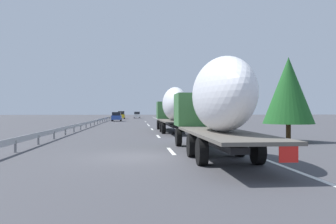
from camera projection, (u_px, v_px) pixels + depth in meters
name	position (u px, v px, depth m)	size (l,w,h in m)	color
ground_plane	(136.00, 124.00, 55.48)	(260.00, 260.00, 0.00)	#424247
lane_stripe_0	(171.00, 151.00, 17.81)	(3.20, 0.20, 0.01)	white
lane_stripe_1	(158.00, 136.00, 28.12)	(3.20, 0.20, 0.01)	white
lane_stripe_2	(152.00, 129.00, 39.00)	(3.20, 0.20, 0.01)	white
lane_stripe_3	(149.00, 126.00, 48.40)	(3.20, 0.20, 0.01)	white
lane_stripe_4	(148.00, 124.00, 53.35)	(3.20, 0.20, 0.01)	white
lane_stripe_5	(146.00, 122.00, 65.73)	(3.20, 0.20, 0.01)	white
edge_line_right	(167.00, 123.00, 60.97)	(110.00, 0.20, 0.01)	white
truck_lead	(173.00, 107.00, 33.69)	(13.85, 2.55, 4.29)	#387038
truck_trailing	(215.00, 103.00, 15.83)	(13.42, 2.55, 4.33)	#387038
car_white_van	(137.00, 115.00, 97.46)	(4.16, 1.75, 1.83)	white
car_blue_sedan	(117.00, 117.00, 69.22)	(4.13, 1.90, 1.83)	#28479E
car_yellow_coupe	(121.00, 115.00, 88.81)	(4.75, 1.73, 2.00)	gold
road_sign	(175.00, 111.00, 59.26)	(0.10, 0.90, 2.95)	gray
tree_0	(198.00, 96.00, 56.93)	(3.29, 3.29, 7.49)	#472D19
tree_1	(210.00, 104.00, 62.02)	(3.57, 3.57, 5.31)	#472D19
tree_2	(288.00, 90.00, 23.27)	(3.40, 3.40, 5.71)	#472D19
tree_3	(206.00, 103.00, 57.34)	(2.80, 2.80, 5.15)	#472D19
guardrail_median	(100.00, 120.00, 57.91)	(94.00, 0.10, 0.76)	#9EA0A5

